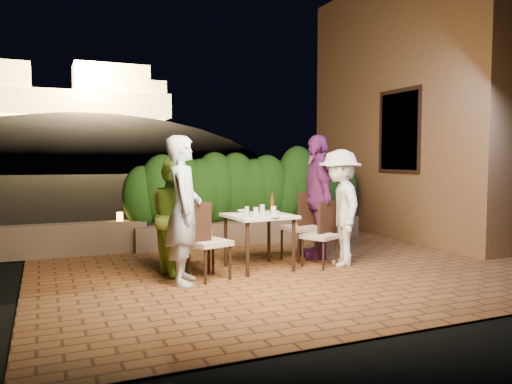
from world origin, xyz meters
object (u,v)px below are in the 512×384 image
chair_left_front (209,241)px  diner_white (340,208)px  chair_right_back (300,226)px  diner_blue (184,210)px  bowl (243,211)px  parapet_lamp (120,217)px  chair_right_front (320,235)px  chair_left_back (194,233)px  diner_purple (318,196)px  beer_bottle (272,203)px  dining_table (259,242)px  diner_green (174,216)px

chair_left_front → diner_white: size_ratio=0.59×
chair_left_front → chair_right_back: bearing=4.8°
diner_blue → diner_white: 2.30m
bowl → parapet_lamp: (-1.47, 1.70, -0.20)m
diner_white → chair_right_front: bearing=-77.7°
chair_left_back → diner_purple: (1.97, 0.14, 0.42)m
beer_bottle → chair_left_front: 1.17m
diner_white → parapet_lamp: (-2.73, 2.23, -0.25)m
beer_bottle → chair_left_front: size_ratio=0.29×
dining_table → chair_left_back: bearing=165.5°
chair_left_front → diner_blue: 0.53m
bowl → dining_table: bearing=-71.7°
chair_left_front → diner_green: size_ratio=0.64×
beer_bottle → diner_blue: bearing=-162.8°
chair_right_front → diner_blue: diner_blue is taller
chair_right_back → diner_blue: size_ratio=0.56×
chair_right_back → chair_left_front: bearing=7.6°
chair_right_front → parapet_lamp: size_ratio=6.44×
chair_right_front → diner_purple: diner_purple is taller
dining_table → chair_left_front: 0.86m
chair_left_front → chair_right_back: (1.62, 0.63, 0.02)m
chair_right_front → diner_green: diner_green is taller
diner_purple → chair_left_back: bearing=-70.2°
diner_white → chair_left_back: bearing=-86.6°
beer_bottle → chair_right_back: size_ratio=0.28×
chair_right_back → diner_purple: 0.53m
bowl → chair_right_back: size_ratio=0.16×
diner_white → bowl: bearing=-97.1°
beer_bottle → diner_blue: 1.44m
diner_blue → beer_bottle: bearing=-54.8°
beer_bottle → diner_green: diner_green is taller
parapet_lamp → chair_right_back: bearing=-35.0°
diner_purple → chair_right_back: bearing=-71.3°
dining_table → chair_right_back: 0.90m
chair_left_back → diner_white: diner_white is taller
chair_right_back → diner_green: 1.97m
chair_left_front → chair_right_back: size_ratio=0.97×
chair_left_front → chair_left_back: (-0.05, 0.51, 0.03)m
diner_green → diner_white: diner_white is taller
chair_right_back → diner_green: size_ratio=0.66×
chair_left_front → chair_right_front: 1.64m
chair_left_back → diner_green: diner_green is taller
diner_green → diner_purple: diner_purple is taller
bowl → diner_white: 1.37m
beer_bottle → diner_blue: diner_blue is taller
dining_table → diner_green: (-1.13, 0.18, 0.38)m
dining_table → chair_right_back: (0.82, 0.35, 0.13)m
beer_bottle → chair_right_front: size_ratio=0.31×
bowl → parapet_lamp: bearing=130.8°
dining_table → chair_right_back: size_ratio=0.83×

